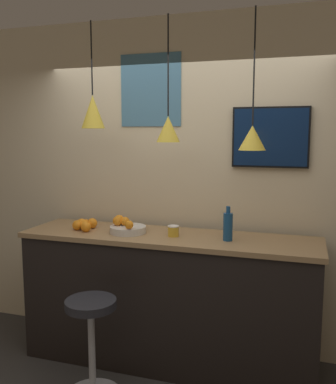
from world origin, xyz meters
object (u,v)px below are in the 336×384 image
object	(u,v)px
bar_stool	(91,333)
mounted_tv	(270,137)
fruit_bowl	(126,227)
spread_jar	(173,231)
juice_bottle	(228,226)

from	to	relation	value
bar_stool	mounted_tv	world-z (taller)	mounted_tv
fruit_bowl	spread_jar	xyz separation A→B (m)	(0.40, 0.00, -0.00)
juice_bottle	mounted_tv	size ratio (longest dim) A/B	0.43
bar_stool	juice_bottle	size ratio (longest dim) A/B	2.78
bar_stool	mounted_tv	bearing A→B (deg)	41.48
fruit_bowl	juice_bottle	size ratio (longest dim) A/B	1.12
juice_bottle	mounted_tv	xyz separation A→B (m)	(0.26, 0.40, 0.67)
juice_bottle	mounted_tv	distance (m)	0.82
bar_stool	fruit_bowl	distance (m)	0.88
fruit_bowl	juice_bottle	bearing A→B (deg)	0.10
fruit_bowl	mounted_tv	world-z (taller)	mounted_tv
bar_stool	juice_bottle	xyz separation A→B (m)	(0.86, 0.60, 0.71)
bar_stool	spread_jar	distance (m)	0.98
bar_stool	fruit_bowl	bearing A→B (deg)	87.75
juice_bottle	spread_jar	bearing A→B (deg)	180.00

